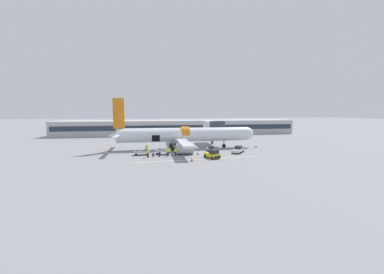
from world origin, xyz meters
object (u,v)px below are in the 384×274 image
(airplane, at_px, (183,135))
(ground_crew_loader_b, at_px, (148,153))
(baggage_tug_lead, at_px, (213,154))
(baggage_cart_loading, at_px, (163,152))
(baggage_tug_mid, at_px, (211,149))
(ground_crew_marshal, at_px, (182,148))
(ground_crew_supervisor, at_px, (175,151))
(suitcase_on_tarmac_spare, at_px, (153,155))
(baggage_cart_queued, at_px, (142,152))
(baggage_tug_rear, at_px, (238,150))
(ground_crew_loader_a, at_px, (168,151))
(suitcase_on_tarmac_upright, at_px, (159,155))
(ground_crew_driver, at_px, (176,149))
(ground_crew_helper, at_px, (147,148))

(airplane, height_order, ground_crew_loader_b, airplane)
(baggage_tug_lead, height_order, baggage_cart_loading, baggage_tug_lead)
(baggage_tug_mid, height_order, ground_crew_marshal, ground_crew_marshal)
(ground_crew_supervisor, bearing_deg, suitcase_on_tarmac_spare, -178.61)
(baggage_cart_loading, height_order, baggage_cart_queued, baggage_cart_loading)
(airplane, height_order, baggage_tug_rear, airplane)
(ground_crew_loader_a, relative_size, suitcase_on_tarmac_upright, 2.24)
(baggage_tug_rear, bearing_deg, ground_crew_loader_b, -174.31)
(baggage_tug_lead, xyz_separation_m, ground_crew_driver, (-5.96, 6.97, 0.12))
(suitcase_on_tarmac_upright, relative_size, suitcase_on_tarmac_spare, 1.32)
(ground_crew_loader_a, bearing_deg, baggage_tug_rear, 4.67)
(airplane, height_order, baggage_cart_loading, airplane)
(airplane, bearing_deg, ground_crew_loader_b, -130.84)
(baggage_tug_lead, xyz_separation_m, ground_crew_supervisor, (-6.50, 3.58, 0.14))
(airplane, height_order, ground_crew_supervisor, airplane)
(ground_crew_loader_a, height_order, ground_crew_loader_b, ground_crew_loader_a)
(ground_crew_helper, height_order, suitcase_on_tarmac_upright, ground_crew_helper)
(ground_crew_helper, relative_size, suitcase_on_tarmac_upright, 2.14)
(suitcase_on_tarmac_upright, height_order, suitcase_on_tarmac_spare, suitcase_on_tarmac_upright)
(ground_crew_helper, bearing_deg, ground_crew_loader_b, -86.67)
(airplane, bearing_deg, baggage_tug_mid, -43.56)
(baggage_cart_queued, height_order, suitcase_on_tarmac_spare, baggage_cart_queued)
(baggage_tug_rear, bearing_deg, ground_crew_helper, 168.26)
(ground_crew_driver, height_order, suitcase_on_tarmac_upright, ground_crew_driver)
(baggage_tug_mid, relative_size, ground_crew_supervisor, 1.81)
(baggage_tug_mid, relative_size, ground_crew_driver, 1.86)
(suitcase_on_tarmac_spare, bearing_deg, ground_crew_helper, 105.07)
(baggage_tug_lead, height_order, baggage_cart_queued, baggage_tug_lead)
(ground_crew_supervisor, distance_m, suitcase_on_tarmac_spare, 4.35)
(baggage_tug_rear, distance_m, ground_crew_driver, 12.87)
(ground_crew_loader_b, xyz_separation_m, ground_crew_supervisor, (5.27, 1.02, -0.10))
(suitcase_on_tarmac_spare, bearing_deg, baggage_tug_mid, 14.09)
(ground_crew_loader_b, xyz_separation_m, suitcase_on_tarmac_upright, (2.15, 0.70, -0.59))
(ground_crew_supervisor, height_order, ground_crew_marshal, ground_crew_marshal)
(baggage_cart_loading, distance_m, ground_crew_loader_a, 2.42)
(airplane, xyz_separation_m, ground_crew_helper, (-8.15, -3.31, -2.23))
(baggage_tug_rear, height_order, ground_crew_loader_a, ground_crew_loader_a)
(suitcase_on_tarmac_spare, bearing_deg, baggage_tug_lead, -17.85)
(ground_crew_loader_a, distance_m, suitcase_on_tarmac_upright, 1.72)
(airplane, distance_m, ground_crew_supervisor, 8.73)
(suitcase_on_tarmac_upright, bearing_deg, baggage_tug_mid, 16.55)
(ground_crew_loader_b, bearing_deg, suitcase_on_tarmac_spare, 43.46)
(baggage_tug_mid, bearing_deg, ground_crew_supervisor, -159.45)
(airplane, relative_size, suitcase_on_tarmac_spare, 54.25)
(baggage_tug_lead, relative_size, ground_crew_supervisor, 2.24)
(airplane, bearing_deg, ground_crew_supervisor, -107.59)
(ground_crew_helper, bearing_deg, ground_crew_loader_a, -51.24)
(baggage_cart_queued, bearing_deg, baggage_tug_lead, -23.31)
(baggage_tug_mid, height_order, ground_crew_driver, ground_crew_driver)
(airplane, distance_m, baggage_tug_mid, 7.80)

